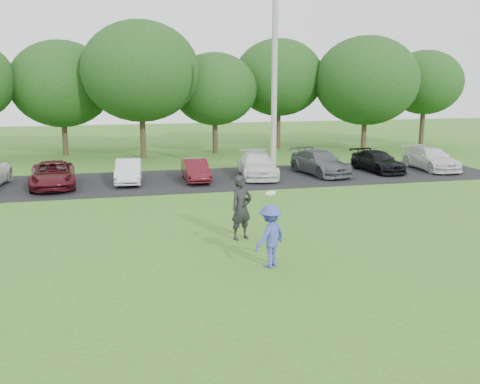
% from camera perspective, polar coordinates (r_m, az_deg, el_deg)
% --- Properties ---
extents(ground, '(100.00, 100.00, 0.00)m').
position_cam_1_polar(ground, '(14.68, 3.28, -7.69)').
color(ground, '#366E1F').
rests_on(ground, ground).
extents(parking_lot, '(32.00, 6.50, 0.03)m').
position_cam_1_polar(parking_lot, '(26.98, -4.80, 1.31)').
color(parking_lot, black).
rests_on(parking_lot, ground).
extents(utility_pole, '(0.28, 0.28, 9.82)m').
position_cam_1_polar(utility_pole, '(26.70, 3.68, 11.78)').
color(utility_pole, '#9C9B97').
rests_on(utility_pole, ground).
extents(frisbee_player, '(1.26, 1.14, 2.06)m').
position_cam_1_polar(frisbee_player, '(14.28, 3.24, -4.68)').
color(frisbee_player, '#3D49AC').
rests_on(frisbee_player, ground).
extents(camera_bystander, '(0.87, 0.73, 2.02)m').
position_cam_1_polar(camera_bystander, '(16.66, 0.14, -1.68)').
color(camera_bystander, black).
rests_on(camera_bystander, ground).
extents(parked_cars, '(28.27, 4.90, 1.25)m').
position_cam_1_polar(parked_cars, '(26.83, -4.04, 2.60)').
color(parked_cars, white).
rests_on(parked_cars, parking_lot).
extents(tree_row, '(42.39, 9.85, 8.64)m').
position_cam_1_polar(tree_row, '(36.42, -5.00, 11.74)').
color(tree_row, '#38281C').
rests_on(tree_row, ground).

